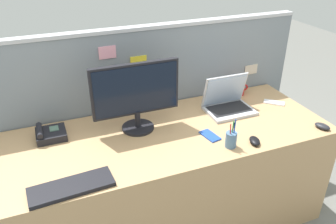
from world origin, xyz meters
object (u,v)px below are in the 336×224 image
Objects in this scene: laptop at (227,102)px; cell_phone_blue_case at (210,136)px; pen_cup at (231,139)px; computer_mouse_right_hand at (322,126)px; desk_phone at (50,134)px; keyboard_main at (71,187)px; computer_mouse_left_hand at (255,141)px; cell_phone_white_slab at (274,102)px; coffee_mug at (239,88)px; desktop_monitor at (136,93)px.

cell_phone_blue_case is (-0.28, -0.27, -0.06)m from laptop.
computer_mouse_right_hand is at bearing -3.46° from pen_cup.
keyboard_main is (0.06, -0.53, -0.02)m from desk_phone.
computer_mouse_left_hand is (-0.51, 0.02, 0.00)m from computer_mouse_right_hand.
desk_phone is at bearing 128.39° from cell_phone_white_slab.
laptop is 1.23m from keyboard_main.
cell_phone_white_slab is at bearing 59.65° from computer_mouse_left_hand.
coffee_mug is (0.50, 0.46, 0.04)m from cell_phone_blue_case.
coffee_mug is at bearing 12.35° from desktop_monitor.
laptop is at bearing 114.44° from computer_mouse_right_hand.
desk_phone is 1.59m from cell_phone_white_slab.
cell_phone_white_slab is at bearing -55.23° from coffee_mug.
laptop reaches higher than coffee_mug.
computer_mouse_left_hand reaches higher than cell_phone_blue_case.
desktop_monitor is at bearing 137.62° from pen_cup.
cell_phone_white_slab is (1.52, 0.40, -0.01)m from keyboard_main.
cell_phone_white_slab is at bearing 11.23° from keyboard_main.
pen_cup is 1.24× the size of cell_phone_white_slab.
pen_cup reaches higher than cell_phone_white_slab.
keyboard_main is at bearing -161.78° from computer_mouse_left_hand.
laptop reaches higher than cell_phone_white_slab.
computer_mouse_right_hand is at bearing 15.86° from computer_mouse_left_hand.
desktop_monitor is 3.00× the size of pen_cup.
coffee_mug is (0.89, 0.19, -0.20)m from desktop_monitor.
computer_mouse_right_hand is at bearing -25.24° from cell_phone_blue_case.
cell_phone_white_slab is (1.05, -0.04, -0.24)m from desktop_monitor.
pen_cup is (0.93, 0.03, 0.04)m from keyboard_main.
cell_phone_blue_case is (-0.21, 0.17, -0.01)m from computer_mouse_left_hand.
desktop_monitor reaches higher than laptop.
desktop_monitor is at bearing 38.80° from keyboard_main.
desk_phone is at bearing 173.31° from computer_mouse_left_hand.
coffee_mug reaches higher than desk_phone.
computer_mouse_right_hand is (0.44, -0.45, -0.05)m from laptop.
desk_phone is 1.78× the size of computer_mouse_right_hand.
cell_phone_white_slab is (-0.06, 0.41, -0.01)m from computer_mouse_right_hand.
pen_cup reaches higher than keyboard_main.
laptop is at bearing -3.96° from desk_phone.
laptop is at bearing 62.25° from pen_cup.
laptop is (0.67, 0.01, -0.18)m from desktop_monitor.
coffee_mug is (0.22, 0.19, -0.02)m from laptop.
desk_phone is 0.99m from cell_phone_blue_case.
coffee_mug reaches higher than cell_phone_white_slab.
cell_phone_blue_case is 0.70m from cell_phone_white_slab.
desk_phone is 0.43× the size of keyboard_main.
desktop_monitor is 4.70× the size of coffee_mug.
cell_phone_white_slab is (0.44, 0.40, -0.01)m from computer_mouse_left_hand.
keyboard_main is 1.08m from computer_mouse_left_hand.
keyboard_main is at bearing -178.23° from pen_cup.
computer_mouse_right_hand is 1.00× the size of computer_mouse_left_hand.
computer_mouse_left_hand is 0.27m from cell_phone_blue_case.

